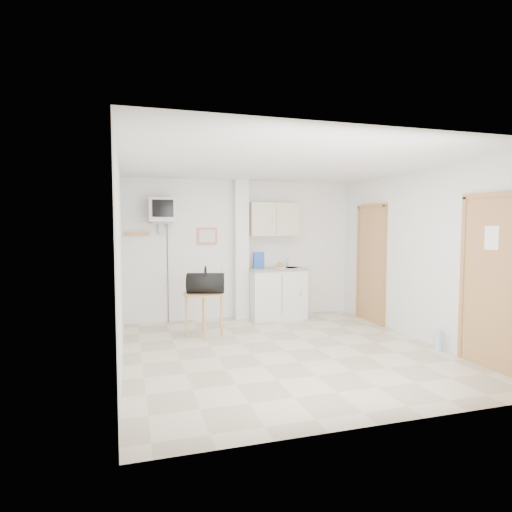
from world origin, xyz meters
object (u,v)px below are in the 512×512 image
object	(u,v)px
duffel_bag	(205,283)
water_bottle	(439,341)
round_table	(204,299)
crt_television	(162,211)

from	to	relation	value
duffel_bag	water_bottle	xyz separation A→B (m)	(2.88, -1.61, -0.69)
round_table	duffel_bag	bearing A→B (deg)	-65.36
crt_television	water_bottle	world-z (taller)	crt_television
round_table	water_bottle	size ratio (longest dim) A/B	2.13
round_table	duffel_bag	distance (m)	0.25
duffel_bag	water_bottle	size ratio (longest dim) A/B	1.94
round_table	duffel_bag	size ratio (longest dim) A/B	1.10
crt_television	water_bottle	bearing A→B (deg)	-37.45
round_table	duffel_bag	world-z (taller)	duffel_bag
crt_television	round_table	distance (m)	1.75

